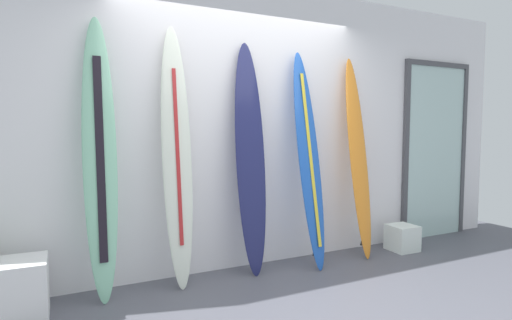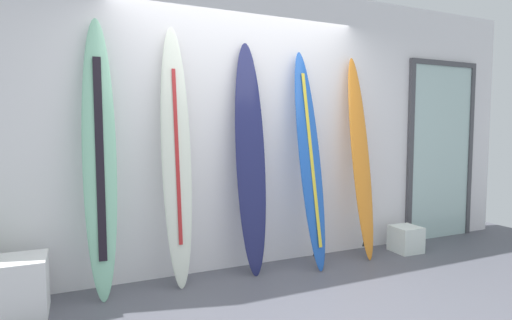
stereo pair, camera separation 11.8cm
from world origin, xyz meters
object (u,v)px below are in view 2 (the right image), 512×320
Objects in this scene: surfboard_seafoam at (100,158)px; glass_door at (441,148)px; surfboard_navy at (251,158)px; surfboard_cobalt at (310,160)px; display_block_center at (19,288)px; surfboard_sunset at (361,159)px; display_block_left at (406,239)px; surfboard_ivory at (176,158)px.

surfboard_seafoam is 1.03× the size of glass_door.
surfboard_navy is (1.34, 0.02, -0.04)m from surfboard_seafoam.
surfboard_cobalt is 4.92× the size of display_block_center.
surfboard_sunset is (1.26, -0.05, -0.04)m from surfboard_navy.
display_block_center is at bearing -177.93° from surfboard_sunset.
glass_door is at bearing 3.68° from surfboard_navy.
surfboard_seafoam is at bearing -179.14° from surfboard_navy.
surfboard_cobalt is at bearing -8.05° from surfboard_navy.
surfboard_ivory is at bearing 177.26° from display_block_left.
surfboard_ivory is (0.63, 0.02, -0.02)m from surfboard_seafoam.
surfboard_navy is 0.61m from surfboard_cobalt.
surfboard_navy is at bearing 176.05° from display_block_left.
surfboard_ivory reaches higher than surfboard_cobalt.
display_block_left is 3.78m from display_block_center.
surfboard_sunset is (1.97, -0.04, -0.07)m from surfboard_ivory.
surfboard_seafoam reaches higher than display_block_left.
display_block_center is (-1.22, -0.16, -0.91)m from surfboard_ivory.
surfboard_seafoam is 1.94m from surfboard_cobalt.
display_block_left is at bearing -160.31° from glass_door.
surfboard_cobalt is 1.55m from display_block_left.
surfboard_seafoam is at bearing 13.48° from display_block_center.
display_block_left is at bearing 0.51° from display_block_center.
surfboard_ivory reaches higher than display_block_center.
glass_door is at bearing 2.99° from surfboard_ivory.
surfboard_ivory is 1.06× the size of surfboard_sunset.
surfboard_seafoam is 1.07× the size of surfboard_sunset.
surfboard_sunset is at bearing -171.31° from glass_door.
display_block_left is (1.24, -0.04, -0.92)m from surfboard_cobalt.
surfboard_ivory is 0.71m from surfboard_navy.
surfboard_navy is 5.01× the size of display_block_center.
surfboard_sunset is 4.88× the size of display_block_center.
display_block_center reaches higher than display_block_left.
surfboard_sunset is at bearing 2.07° from display_block_center.
display_block_center is (-0.59, -0.14, -0.92)m from surfboard_seafoam.
surfboard_ivory reaches higher than glass_door.
surfboard_sunset is 0.97× the size of glass_door.
glass_door is (3.40, 0.18, 0.01)m from surfboard_ivory.
surfboard_sunset reaches higher than display_block_center.
surfboard_cobalt is (0.60, -0.09, -0.03)m from surfboard_navy.
surfboard_cobalt is 7.20× the size of display_block_left.
display_block_center is at bearing -172.70° from surfboard_ivory.
display_block_left is (0.59, -0.08, -0.92)m from surfboard_sunset.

